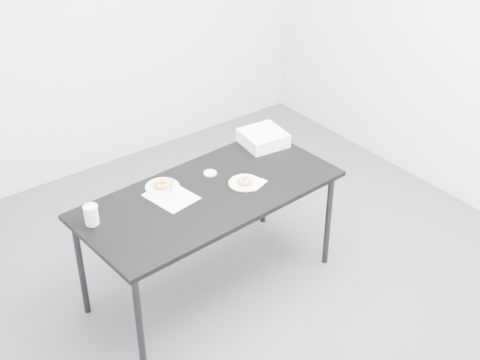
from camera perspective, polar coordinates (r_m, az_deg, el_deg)
floor at (r=4.37m, az=0.20°, el=-9.49°), size 4.00×4.00×0.00m
wall_back at (r=5.24m, az=-13.56°, el=14.04°), size 4.00×0.02×2.70m
wall_right at (r=5.00m, az=19.23°, el=12.29°), size 0.02×4.00×2.70m
table at (r=4.01m, az=-2.63°, el=-1.70°), size 1.64×0.85×0.73m
scorecard at (r=3.96m, az=-5.89°, el=-1.41°), size 0.27×0.32×0.00m
logo_patch at (r=4.06m, az=-5.72°, el=-0.44°), size 0.05×0.05×0.00m
pen at (r=4.04m, az=-5.87°, el=-0.56°), size 0.09×0.11×0.01m
napkin at (r=4.07m, az=1.03°, el=-0.22°), size 0.18×0.18×0.00m
plate_near at (r=4.05m, az=0.42°, el=-0.26°), size 0.20×0.20×0.01m
donut_near at (r=4.04m, az=0.42°, el=-0.04°), size 0.11×0.11×0.03m
plate_far at (r=4.05m, az=-6.65°, el=-0.58°), size 0.21×0.21×0.01m
donut_far at (r=4.04m, az=-6.67°, el=-0.35°), size 0.12×0.12×0.03m
coffee_cup at (r=3.77m, az=-12.58°, el=-2.93°), size 0.08×0.08×0.12m
cup_lid at (r=4.15m, az=-2.57°, el=0.58°), size 0.08×0.08×0.01m
bakery_box at (r=4.47m, az=1.98°, el=3.61°), size 0.30×0.30×0.09m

